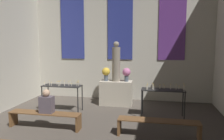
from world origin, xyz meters
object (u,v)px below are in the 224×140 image
at_px(flower_vase_right, 127,73).
at_px(candle_rack_left, 62,89).
at_px(statue, 116,63).
at_px(pew_back_right, 158,125).
at_px(altar, 116,93).
at_px(candle_rack_right, 163,93).
at_px(flower_vase_left, 106,72).
at_px(person_seated, 47,103).
at_px(pew_back_left, 45,117).

xyz_separation_m(flower_vase_right, candle_rack_left, (-2.05, -1.10, -0.44)).
relative_size(statue, pew_back_right, 0.74).
height_order(altar, candle_rack_right, candle_rack_right).
height_order(flower_vase_left, person_seated, flower_vase_left).
bearing_deg(candle_rack_right, candle_rack_left, -179.96).
distance_m(altar, statue, 1.14).
bearing_deg(pew_back_right, flower_vase_left, 126.16).
xyz_separation_m(flower_vase_left, person_seated, (-1.06, -2.61, -0.50)).
xyz_separation_m(flower_vase_right, pew_back_left, (-1.90, -2.61, -0.90)).
height_order(candle_rack_left, pew_back_right, candle_rack_left).
xyz_separation_m(candle_rack_right, person_seated, (-3.11, -1.51, -0.06)).
bearing_deg(pew_back_left, pew_back_right, 0.00).
bearing_deg(statue, flower_vase_right, 0.00).
bearing_deg(person_seated, candle_rack_right, 25.83).
bearing_deg(person_seated, pew_back_right, 0.00).
height_order(flower_vase_right, candle_rack_right, flower_vase_right).
height_order(altar, flower_vase_left, flower_vase_left).
bearing_deg(altar, pew_back_left, -120.21).
height_order(altar, person_seated, person_seated).
xyz_separation_m(flower_vase_left, candle_rack_left, (-1.28, -1.10, -0.44)).
height_order(flower_vase_right, pew_back_left, flower_vase_right).
xyz_separation_m(altar, flower_vase_right, (0.39, 0.00, 0.76)).
distance_m(statue, person_seated, 3.11).
xyz_separation_m(candle_rack_left, pew_back_right, (3.18, -1.50, -0.46)).
bearing_deg(flower_vase_left, altar, 0.00).
bearing_deg(pew_back_left, flower_vase_left, 66.55).
relative_size(candle_rack_left, candle_rack_right, 1.00).
relative_size(altar, candle_rack_left, 0.90).
bearing_deg(person_seated, candle_rack_left, 98.17).
bearing_deg(statue, pew_back_left, -120.21).
xyz_separation_m(pew_back_left, person_seated, (0.07, 0.00, 0.39)).
relative_size(flower_vase_right, person_seated, 0.77).
bearing_deg(statue, person_seated, -119.03).
relative_size(statue, flower_vase_right, 2.94).
xyz_separation_m(pew_back_right, person_seated, (-2.96, 0.00, 0.39)).
height_order(altar, statue, statue).
bearing_deg(flower_vase_right, candle_rack_right, -40.65).
distance_m(statue, candle_rack_left, 2.15).
relative_size(flower_vase_right, candle_rack_right, 0.38).
bearing_deg(pew_back_left, altar, 59.79).
relative_size(candle_rack_left, pew_back_right, 0.66).
bearing_deg(candle_rack_left, flower_vase_left, 40.82).
xyz_separation_m(statue, pew_back_left, (-1.52, -2.61, -1.27)).
relative_size(statue, pew_back_left, 0.74).
distance_m(candle_rack_left, pew_back_right, 3.55).
relative_size(flower_vase_left, person_seated, 0.77).
distance_m(candle_rack_left, person_seated, 1.52).
distance_m(altar, flower_vase_right, 0.86).
height_order(statue, pew_back_left, statue).
xyz_separation_m(altar, candle_rack_left, (-1.66, -1.10, 0.32)).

